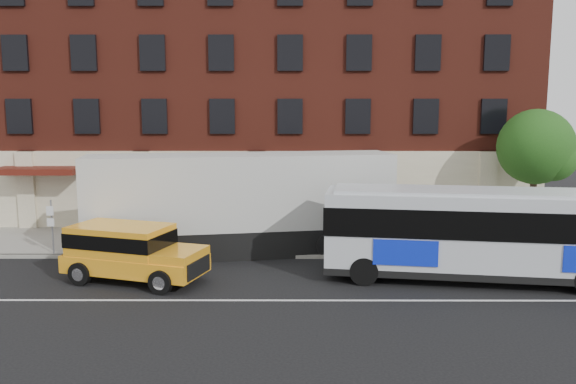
{
  "coord_description": "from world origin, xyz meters",
  "views": [
    {
      "loc": [
        1.73,
        -18.2,
        6.46
      ],
      "look_at": [
        1.66,
        5.5,
        2.95
      ],
      "focal_mm": 36.13,
      "sensor_mm": 36.0,
      "label": 1
    }
  ],
  "objects_px": {
    "yellow_suv": "(129,249)",
    "shipping_container": "(241,205)",
    "city_bus": "(497,232)",
    "street_tree": "(537,150)",
    "sign_pole": "(52,224)"
  },
  "relations": [
    {
      "from": "yellow_suv",
      "to": "shipping_container",
      "type": "xyz_separation_m",
      "value": [
        3.86,
        4.05,
        0.98
      ]
    },
    {
      "from": "yellow_suv",
      "to": "sign_pole",
      "type": "bearing_deg",
      "value": 141.38
    },
    {
      "from": "city_bus",
      "to": "yellow_suv",
      "type": "bearing_deg",
      "value": 179.67
    },
    {
      "from": "sign_pole",
      "to": "city_bus",
      "type": "relative_size",
      "value": 0.2
    },
    {
      "from": "sign_pole",
      "to": "yellow_suv",
      "type": "relative_size",
      "value": 0.45
    },
    {
      "from": "city_bus",
      "to": "sign_pole",
      "type": "bearing_deg",
      "value": 168.97
    },
    {
      "from": "yellow_suv",
      "to": "shipping_container",
      "type": "bearing_deg",
      "value": 46.4
    },
    {
      "from": "street_tree",
      "to": "yellow_suv",
      "type": "bearing_deg",
      "value": -159.25
    },
    {
      "from": "city_bus",
      "to": "yellow_suv",
      "type": "distance_m",
      "value": 13.61
    },
    {
      "from": "city_bus",
      "to": "shipping_container",
      "type": "relative_size",
      "value": 0.95
    },
    {
      "from": "shipping_container",
      "to": "yellow_suv",
      "type": "bearing_deg",
      "value": -133.6
    },
    {
      "from": "shipping_container",
      "to": "city_bus",
      "type": "bearing_deg",
      "value": -23.01
    },
    {
      "from": "street_tree",
      "to": "city_bus",
      "type": "distance_m",
      "value": 8.39
    },
    {
      "from": "street_tree",
      "to": "city_bus",
      "type": "relative_size",
      "value": 0.48
    },
    {
      "from": "city_bus",
      "to": "shipping_container",
      "type": "bearing_deg",
      "value": 156.99
    }
  ]
}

